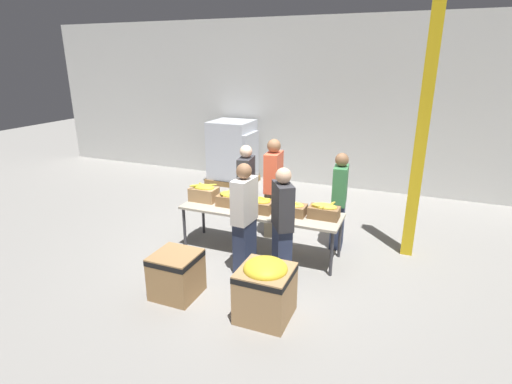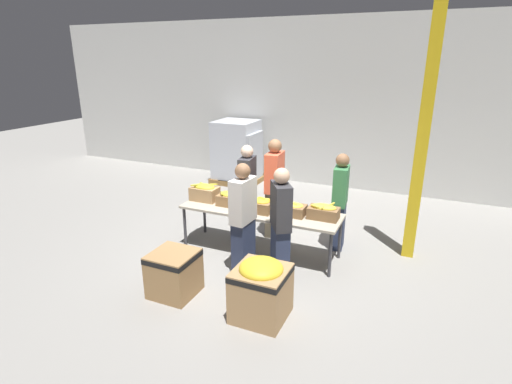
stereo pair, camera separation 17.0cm
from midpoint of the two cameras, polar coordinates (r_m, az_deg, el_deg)
ground_plane at (r=6.73m, az=1.30°, el=-8.52°), size 30.00×30.00×0.00m
wall_back at (r=9.96m, az=10.71°, el=12.13°), size 16.00×0.08×4.00m
sorting_table at (r=6.44m, az=1.35°, el=-3.00°), size 2.61×0.76×0.75m
banana_box_0 at (r=6.87m, az=-6.66°, el=-0.00°), size 0.46×0.31×0.30m
banana_box_1 at (r=6.61m, az=-2.83°, el=-0.88°), size 0.43×0.36×0.24m
banana_box_2 at (r=6.31m, az=1.42°, el=-1.87°), size 0.38×0.29×0.25m
banana_box_3 at (r=6.23m, az=5.78°, el=-2.39°), size 0.46×0.29×0.22m
banana_box_4 at (r=6.14m, az=10.40°, el=-2.74°), size 0.46×0.30×0.25m
volunteer_0 at (r=7.06m, az=3.32°, el=0.48°), size 0.27×0.49×1.76m
volunteer_1 at (r=5.85m, az=-1.01°, el=-3.89°), size 0.26×0.46×1.67m
volunteer_2 at (r=7.14m, az=-0.57°, el=0.21°), size 0.28×0.47×1.64m
volunteer_3 at (r=5.67m, az=4.40°, el=-4.73°), size 0.43×0.49×1.66m
volunteer_4 at (r=6.74m, az=12.57°, el=-1.43°), size 0.26×0.46×1.63m
donation_bin_0 at (r=5.58m, az=-10.77°, el=-11.13°), size 0.58×0.58×0.61m
donation_bin_1 at (r=5.00m, az=1.73°, el=-13.47°), size 0.64×0.64×0.78m
support_pillar at (r=6.51m, az=23.50°, el=7.64°), size 0.18×0.18×4.00m
pallet_stack_0 at (r=10.18m, az=-1.62°, el=4.84°), size 0.91×0.91×1.32m
pallet_stack_1 at (r=10.29m, az=-2.34°, el=5.71°), size 1.09×1.09×1.57m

